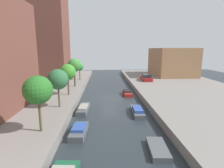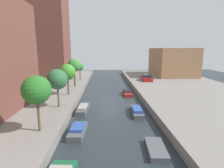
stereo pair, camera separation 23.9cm
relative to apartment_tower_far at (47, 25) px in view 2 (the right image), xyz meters
The scene contains 16 objects.
ground_plane 30.27m from the apartment_tower_far, 52.98° to the right, with size 84.00×84.00×0.00m, color #232B30.
quay_left 25.44m from the apartment_tower_far, 87.30° to the right, with size 20.00×64.00×1.00m, color gray.
quay_right 40.09m from the apartment_tower_far, 34.39° to the right, with size 20.00×64.00×1.00m, color gray.
apartment_tower_far is the anchor object (origin of this frame).
low_block_right 35.40m from the apartment_tower_far, ahead, with size 10.00×13.04×7.49m, color #9E704C.
street_tree_0 37.24m from the apartment_tower_far, 75.03° to the right, with size 2.50×2.50×5.02m.
street_tree_1 31.13m from the apartment_tower_far, 71.64° to the right, with size 2.55×2.55×4.82m.
street_tree_2 25.69m from the apartment_tower_far, 66.96° to the right, with size 2.52×2.52×4.94m.
street_tree_3 20.27m from the apartment_tower_far, 58.85° to the right, with size 2.60×2.60×5.45m.
street_tree_4 15.98m from the apartment_tower_far, 40.03° to the right, with size 1.85×1.85×4.05m.
parked_car 29.63m from the apartment_tower_far, 21.10° to the right, with size 2.00×4.72×1.49m.
moored_boat_left_1 38.54m from the apartment_tower_far, 69.62° to the right, with size 1.59×3.59×0.88m.
moored_boat_left_2 32.88m from the apartment_tower_far, 65.71° to the right, with size 1.49×4.31×0.83m.
moored_boat_right_0 44.00m from the apartment_tower_far, 62.39° to the right, with size 1.67×3.29×0.47m.
moored_boat_right_1 37.07m from the apartment_tower_far, 55.86° to the right, with size 1.37×4.30×0.87m.
moored_boat_right_2 30.37m from the apartment_tower_far, 44.39° to the right, with size 1.42×3.66×0.83m.
Camera 2 is at (-0.84, -28.46, 8.21)m, focal length 28.16 mm.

